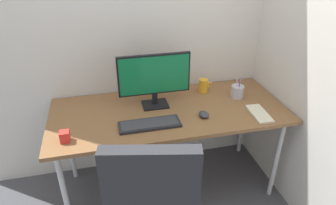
# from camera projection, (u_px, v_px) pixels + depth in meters

# --- Properties ---
(ground_plane) EXTENTS (8.00, 8.00, 0.00)m
(ground_plane) POSITION_uv_depth(u_px,v_px,m) (169.00, 184.00, 2.49)
(ground_plane) COLOR #4C4C51
(wall_back) EXTENTS (2.89, 0.04, 2.80)m
(wall_back) POSITION_uv_depth(u_px,v_px,m) (156.00, 2.00, 2.14)
(wall_back) COLOR silver
(wall_back) RESTS_ON ground_plane
(wall_side_right) EXTENTS (0.04, 1.94, 2.80)m
(wall_side_right) POSITION_uv_depth(u_px,v_px,m) (313.00, 13.00, 1.84)
(wall_side_right) COLOR silver
(wall_side_right) RESTS_ON ground_plane
(desk) EXTENTS (1.67, 0.72, 0.73)m
(desk) POSITION_uv_depth(u_px,v_px,m) (169.00, 115.00, 2.16)
(desk) COLOR brown
(desk) RESTS_ON ground_plane
(monitor) EXTENTS (0.52, 0.15, 0.39)m
(monitor) POSITION_uv_depth(u_px,v_px,m) (154.00, 77.00, 2.09)
(monitor) COLOR black
(monitor) RESTS_ON desk
(keyboard) EXTENTS (0.40, 0.14, 0.02)m
(keyboard) POSITION_uv_depth(u_px,v_px,m) (150.00, 124.00, 1.95)
(keyboard) COLOR black
(keyboard) RESTS_ON desk
(mouse) EXTENTS (0.07, 0.09, 0.04)m
(mouse) POSITION_uv_depth(u_px,v_px,m) (204.00, 114.00, 2.04)
(mouse) COLOR #333338
(mouse) RESTS_ON desk
(pen_holder) EXTENTS (0.10, 0.10, 0.17)m
(pen_holder) POSITION_uv_depth(u_px,v_px,m) (237.00, 91.00, 2.28)
(pen_holder) COLOR #B2B5BA
(pen_holder) RESTS_ON desk
(notebook) EXTENTS (0.12, 0.24, 0.01)m
(notebook) POSITION_uv_depth(u_px,v_px,m) (259.00, 114.00, 2.07)
(notebook) COLOR beige
(notebook) RESTS_ON desk
(coffee_mug) EXTENTS (0.11, 0.07, 0.11)m
(coffee_mug) POSITION_uv_depth(u_px,v_px,m) (204.00, 86.00, 2.35)
(coffee_mug) COLOR orange
(coffee_mug) RESTS_ON desk
(desk_clamp_accessory) EXTENTS (0.06, 0.06, 0.07)m
(desk_clamp_accessory) POSITION_uv_depth(u_px,v_px,m) (65.00, 136.00, 1.79)
(desk_clamp_accessory) COLOR red
(desk_clamp_accessory) RESTS_ON desk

